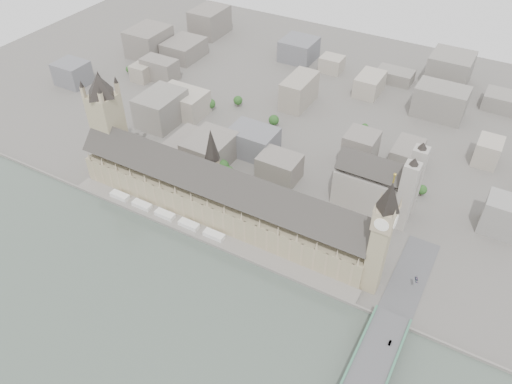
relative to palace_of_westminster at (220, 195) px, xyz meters
The scene contains 13 objects.
ground 30.06m from the palace_of_westminster, 90.00° to the right, with size 900.00×900.00×0.00m, color #595651.
embankment_wall 40.67m from the palace_of_westminster, 90.00° to the right, with size 600.00×1.50×3.00m, color slate.
river_terrace 34.80m from the palace_of_westminster, 90.00° to the right, with size 270.00×15.00×2.00m, color slate.
terrace_tents 51.60m from the palace_of_westminster, 146.28° to the right, with size 118.00×7.00×4.00m.
palace_of_westminster is the anchor object (origin of this frame).
elizabeth_tower 142.94m from the palace_of_westminster, ahead, with size 17.00×17.00×107.50m.
victoria_tower 126.41m from the palace_of_westminster, behind, with size 30.00×30.00×100.00m.
central_tower 37.14m from the palace_of_westminster, 147.79° to the left, with size 13.00×13.00×48.00m.
westminster_abbey 134.09m from the palace_of_westminster, 34.17° to the left, with size 68.00×36.00×64.00m.
city_skyline_inland 225.33m from the palace_of_westminster, 90.00° to the left, with size 720.00×360.00×38.00m, color gray, non-canonical shape.
park_trees 44.22m from the palace_of_westminster, 103.94° to the left, with size 110.00×30.00×15.00m, color #194217, non-canonical shape.
car_silver 177.35m from the palace_of_westminster, 19.29° to the right, with size 1.40×4.01×1.32m, color gray.
car_approach 167.97m from the palace_of_westminster, ahead, with size 2.08×5.13×1.49m, color gray.
Camera 1 is at (180.73, -240.17, 294.91)m, focal length 35.00 mm.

